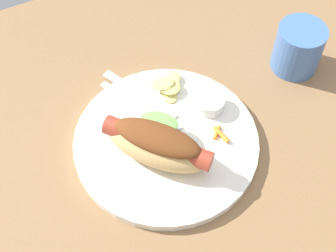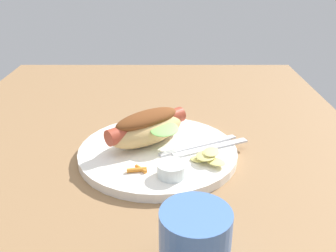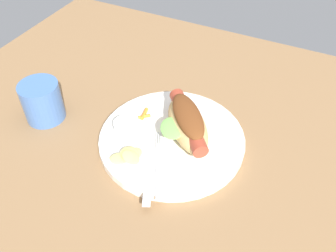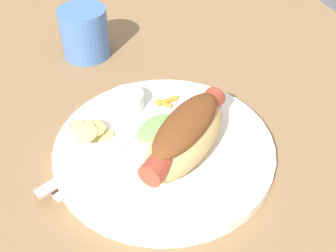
{
  "view_description": "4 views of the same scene",
  "coord_description": "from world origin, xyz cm",
  "px_view_note": "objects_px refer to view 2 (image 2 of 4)",
  "views": [
    {
      "loc": [
        15.75,
        34.26,
        65.72
      ],
      "look_at": [
        -2.46,
        -2.01,
        6.14
      ],
      "focal_mm": 51.86,
      "sensor_mm": 36.0,
      "label": 1
    },
    {
      "loc": [
        -64.08,
        -4.53,
        34.77
      ],
      "look_at": [
        -1.38,
        -4.5,
        5.74
      ],
      "focal_mm": 40.47,
      "sensor_mm": 36.0,
      "label": 2
    },
    {
      "loc": [
        19.15,
        -48.63,
        53.41
      ],
      "look_at": [
        -2.42,
        -4.39,
        6.12
      ],
      "focal_mm": 38.77,
      "sensor_mm": 36.0,
      "label": 3
    },
    {
      "loc": [
        33.73,
        -14.79,
        39.19
      ],
      "look_at": [
        -1.73,
        -2.32,
        5.3
      ],
      "focal_mm": 43.25,
      "sensor_mm": 36.0,
      "label": 4
    }
  ],
  "objects_px": {
    "chips_pile": "(209,156)",
    "carrot_garnish": "(139,170)",
    "hot_dog": "(147,127)",
    "drinking_cup": "(195,243)",
    "sauce_ramekin": "(172,170)",
    "knife": "(211,148)",
    "plate": "(158,152)",
    "fork": "(200,145)"
  },
  "relations": [
    {
      "from": "hot_dog",
      "to": "chips_pile",
      "type": "distance_m",
      "value": 0.13
    },
    {
      "from": "plate",
      "to": "hot_dog",
      "type": "relative_size",
      "value": 1.77
    },
    {
      "from": "knife",
      "to": "chips_pile",
      "type": "xyz_separation_m",
      "value": [
        -0.05,
        0.01,
        0.01
      ]
    },
    {
      "from": "carrot_garnish",
      "to": "hot_dog",
      "type": "bearing_deg",
      "value": -5.4
    },
    {
      "from": "plate",
      "to": "fork",
      "type": "xyz_separation_m",
      "value": [
        0.01,
        -0.08,
        0.01
      ]
    },
    {
      "from": "chips_pile",
      "to": "carrot_garnish",
      "type": "height_order",
      "value": "chips_pile"
    },
    {
      "from": "hot_dog",
      "to": "carrot_garnish",
      "type": "distance_m",
      "value": 0.11
    },
    {
      "from": "hot_dog",
      "to": "chips_pile",
      "type": "bearing_deg",
      "value": 106.92
    },
    {
      "from": "knife",
      "to": "carrot_garnish",
      "type": "relative_size",
      "value": 4.1
    },
    {
      "from": "sauce_ramekin",
      "to": "carrot_garnish",
      "type": "distance_m",
      "value": 0.06
    },
    {
      "from": "hot_dog",
      "to": "knife",
      "type": "bearing_deg",
      "value": 128.95
    },
    {
      "from": "sauce_ramekin",
      "to": "carrot_garnish",
      "type": "relative_size",
      "value": 1.28
    },
    {
      "from": "hot_dog",
      "to": "drinking_cup",
      "type": "xyz_separation_m",
      "value": [
        -0.3,
        -0.07,
        -0.01
      ]
    },
    {
      "from": "knife",
      "to": "drinking_cup",
      "type": "distance_m",
      "value": 0.29
    },
    {
      "from": "chips_pile",
      "to": "knife",
      "type": "bearing_deg",
      "value": -11.05
    },
    {
      "from": "sauce_ramekin",
      "to": "drinking_cup",
      "type": "distance_m",
      "value": 0.19
    },
    {
      "from": "hot_dog",
      "to": "knife",
      "type": "distance_m",
      "value": 0.12
    },
    {
      "from": "fork",
      "to": "chips_pile",
      "type": "relative_size",
      "value": 2.19
    },
    {
      "from": "hot_dog",
      "to": "sauce_ramekin",
      "type": "bearing_deg",
      "value": 70.82
    },
    {
      "from": "hot_dog",
      "to": "fork",
      "type": "bearing_deg",
      "value": 132.58
    },
    {
      "from": "chips_pile",
      "to": "hot_dog",
      "type": "bearing_deg",
      "value": 56.98
    },
    {
      "from": "fork",
      "to": "drinking_cup",
      "type": "xyz_separation_m",
      "value": [
        -0.29,
        0.03,
        0.03
      ]
    },
    {
      "from": "drinking_cup",
      "to": "sauce_ramekin",
      "type": "bearing_deg",
      "value": 7.69
    },
    {
      "from": "sauce_ramekin",
      "to": "chips_pile",
      "type": "xyz_separation_m",
      "value": [
        0.05,
        -0.06,
        -0.0
      ]
    },
    {
      "from": "sauce_ramekin",
      "to": "knife",
      "type": "bearing_deg",
      "value": -38.42
    },
    {
      "from": "sauce_ramekin",
      "to": "drinking_cup",
      "type": "height_order",
      "value": "drinking_cup"
    },
    {
      "from": "drinking_cup",
      "to": "hot_dog",
      "type": "bearing_deg",
      "value": 12.92
    },
    {
      "from": "fork",
      "to": "sauce_ramekin",
      "type": "bearing_deg",
      "value": 34.92
    },
    {
      "from": "chips_pile",
      "to": "carrot_garnish",
      "type": "xyz_separation_m",
      "value": [
        -0.03,
        0.12,
        -0.01
      ]
    },
    {
      "from": "chips_pile",
      "to": "carrot_garnish",
      "type": "bearing_deg",
      "value": 105.31
    },
    {
      "from": "plate",
      "to": "carrot_garnish",
      "type": "relative_size",
      "value": 7.83
    },
    {
      "from": "chips_pile",
      "to": "drinking_cup",
      "type": "height_order",
      "value": "drinking_cup"
    },
    {
      "from": "hot_dog",
      "to": "sauce_ramekin",
      "type": "relative_size",
      "value": 3.46
    },
    {
      "from": "sauce_ramekin",
      "to": "chips_pile",
      "type": "height_order",
      "value": "sauce_ramekin"
    },
    {
      "from": "plate",
      "to": "knife",
      "type": "xyz_separation_m",
      "value": [
        0.0,
        -0.1,
        0.01
      ]
    },
    {
      "from": "knife",
      "to": "plate",
      "type": "bearing_deg",
      "value": -24.17
    },
    {
      "from": "sauce_ramekin",
      "to": "drinking_cup",
      "type": "relative_size",
      "value": 0.56
    },
    {
      "from": "hot_dog",
      "to": "drinking_cup",
      "type": "height_order",
      "value": "drinking_cup"
    },
    {
      "from": "plate",
      "to": "chips_pile",
      "type": "bearing_deg",
      "value": -117.79
    },
    {
      "from": "chips_pile",
      "to": "drinking_cup",
      "type": "xyz_separation_m",
      "value": [
        -0.23,
        0.04,
        0.02
      ]
    },
    {
      "from": "knife",
      "to": "carrot_garnish",
      "type": "distance_m",
      "value": 0.15
    },
    {
      "from": "plate",
      "to": "carrot_garnish",
      "type": "bearing_deg",
      "value": 159.67
    }
  ]
}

